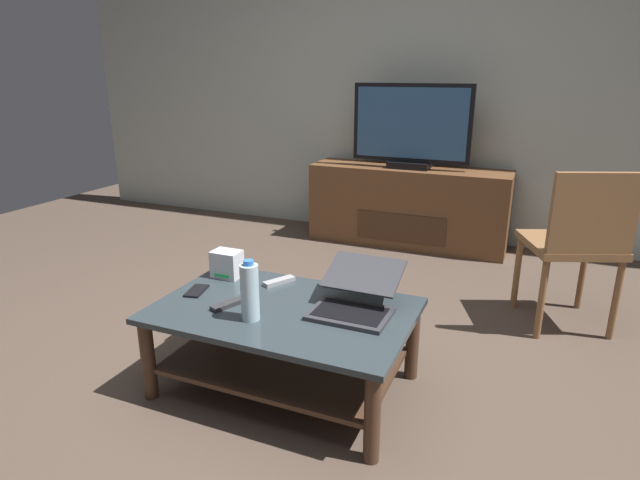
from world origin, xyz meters
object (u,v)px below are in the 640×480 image
(laptop, at_px, (356,297))
(soundbar_remote, at_px, (228,304))
(cell_phone, at_px, (197,291))
(media_cabinet, at_px, (408,206))
(dining_chair, at_px, (577,240))
(router_box, at_px, (227,264))
(tv_remote, at_px, (279,281))
(television, at_px, (411,128))
(water_bottle_near, at_px, (249,292))
(coffee_table, at_px, (284,333))

(laptop, height_order, soundbar_remote, laptop)
(cell_phone, bearing_deg, media_cabinet, 66.29)
(media_cabinet, xyz_separation_m, laptop, (0.30, -2.12, 0.13))
(media_cabinet, relative_size, dining_chair, 1.75)
(dining_chair, height_order, laptop, dining_chair)
(laptop, bearing_deg, router_box, 171.60)
(router_box, xyz_separation_m, cell_phone, (-0.03, -0.21, -0.06))
(cell_phone, bearing_deg, tv_remote, 25.57)
(television, distance_m, tv_remote, 2.05)
(router_box, bearing_deg, laptop, -8.40)
(dining_chair, distance_m, water_bottle_near, 1.75)
(tv_remote, relative_size, soundbar_remote, 1.00)
(television, relative_size, soundbar_remote, 5.70)
(router_box, height_order, tv_remote, router_box)
(television, height_order, soundbar_remote, television)
(coffee_table, relative_size, router_box, 7.94)
(media_cabinet, bearing_deg, router_box, -101.18)
(laptop, height_order, cell_phone, laptop)
(water_bottle_near, height_order, tv_remote, water_bottle_near)
(water_bottle_near, xyz_separation_m, tv_remote, (-0.07, 0.38, -0.11))
(media_cabinet, height_order, dining_chair, dining_chair)
(tv_remote, bearing_deg, cell_phone, -112.62)
(dining_chair, xyz_separation_m, soundbar_remote, (-1.38, -1.18, -0.11))
(dining_chair, distance_m, tv_remote, 1.56)
(media_cabinet, relative_size, laptop, 3.97)
(laptop, bearing_deg, tv_remote, 163.49)
(router_box, bearing_deg, coffee_table, -27.03)
(laptop, bearing_deg, television, 98.21)
(soundbar_remote, bearing_deg, laptop, 41.79)
(television, distance_m, dining_chair, 1.67)
(dining_chair, bearing_deg, media_cabinet, 136.04)
(tv_remote, bearing_deg, router_box, -146.05)
(media_cabinet, distance_m, router_box, 2.06)
(media_cabinet, xyz_separation_m, router_box, (-0.40, -2.02, 0.14))
(media_cabinet, xyz_separation_m, tv_remote, (-0.13, -1.99, 0.08))
(coffee_table, xyz_separation_m, soundbar_remote, (-0.23, -0.08, 0.13))
(coffee_table, relative_size, laptop, 2.78)
(television, distance_m, cell_phone, 2.32)
(dining_chair, distance_m, cell_phone, 1.95)
(laptop, xyz_separation_m, soundbar_remote, (-0.51, -0.19, -0.05))
(water_bottle_near, bearing_deg, router_box, 133.40)
(media_cabinet, relative_size, tv_remote, 9.72)
(laptop, bearing_deg, cell_phone, -171.35)
(media_cabinet, height_order, water_bottle_near, water_bottle_near)
(media_cabinet, relative_size, cell_phone, 11.11)
(router_box, bearing_deg, cell_phone, -97.67)
(television, bearing_deg, laptop, -81.79)
(dining_chair, distance_m, router_box, 1.81)
(dining_chair, bearing_deg, cell_phone, -145.41)
(soundbar_remote, bearing_deg, media_cabinet, 106.59)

